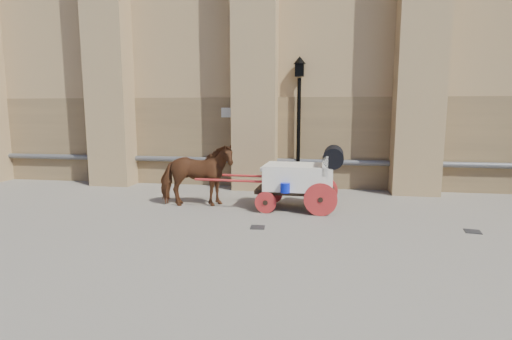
# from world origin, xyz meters

# --- Properties ---
(ground) EXTENTS (90.00, 90.00, 0.00)m
(ground) POSITION_xyz_m (0.00, 0.00, 0.00)
(ground) COLOR slate
(ground) RESTS_ON ground
(horse) EXTENTS (2.14, 1.27, 1.69)m
(horse) POSITION_xyz_m (-2.16, 0.94, 0.85)
(horse) COLOR #5E2F18
(horse) RESTS_ON ground
(carriage) EXTENTS (3.85, 1.38, 1.67)m
(carriage) POSITION_xyz_m (0.70, 1.01, 0.90)
(carriage) COLOR black
(carriage) RESTS_ON ground
(street_lamp) EXTENTS (0.40, 0.40, 4.27)m
(street_lamp) POSITION_xyz_m (0.40, 3.80, 2.28)
(street_lamp) COLOR black
(street_lamp) RESTS_ON ground
(drain_grate_near) EXTENTS (0.34, 0.34, 0.01)m
(drain_grate_near) POSITION_xyz_m (-0.22, -0.78, 0.01)
(drain_grate_near) COLOR black
(drain_grate_near) RESTS_ON ground
(drain_grate_far) EXTENTS (0.37, 0.37, 0.01)m
(drain_grate_far) POSITION_xyz_m (4.37, -0.36, 0.01)
(drain_grate_far) COLOR black
(drain_grate_far) RESTS_ON ground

